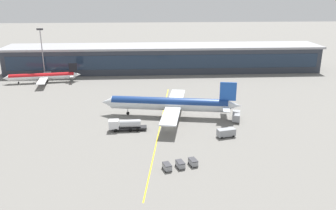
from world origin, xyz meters
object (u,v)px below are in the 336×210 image
object	(u,v)px
fuel_tanker	(125,125)
baggage_cart_2	(193,162)
main_airliner	(170,104)
commuter_jet_far	(42,76)
crew_van	(227,132)
baggage_cart_1	(180,164)
baggage_cart_0	(167,167)
lavatory_truck	(236,116)

from	to	relation	value
fuel_tanker	baggage_cart_2	world-z (taller)	fuel_tanker
main_airliner	baggage_cart_2	size ratio (longest dim) A/B	15.02
baggage_cart_2	commuter_jet_far	size ratio (longest dim) A/B	0.09
crew_van	baggage_cart_1	bearing A→B (deg)	-130.78
crew_van	baggage_cart_0	bearing A→B (deg)	-134.79
baggage_cart_2	lavatory_truck	bearing A→B (deg)	58.66
lavatory_truck	commuter_jet_far	bearing A→B (deg)	145.01
baggage_cart_1	lavatory_truck	bearing A→B (deg)	55.16
commuter_jet_far	main_airliner	bearing A→B (deg)	-41.21
fuel_tanker	baggage_cart_2	distance (m)	27.83
crew_van	fuel_tanker	bearing A→B (deg)	167.39
crew_van	baggage_cart_0	distance (m)	24.83
main_airliner	lavatory_truck	size ratio (longest dim) A/B	7.20
main_airliner	baggage_cart_1	size ratio (longest dim) A/B	15.02
main_airliner	commuter_jet_far	xyz separation A→B (m)	(-52.77, 46.21, -1.41)
crew_van	baggage_cart_2	bearing A→B (deg)	-125.66
main_airliner	commuter_jet_far	bearing A→B (deg)	138.79
main_airliner	crew_van	size ratio (longest dim) A/B	8.34
baggage_cart_1	crew_van	bearing A→B (deg)	49.22
baggage_cart_2	commuter_jet_far	xyz separation A→B (m)	(-55.93, 79.25, 1.99)
crew_van	commuter_jet_far	size ratio (longest dim) A/B	0.16
fuel_tanker	baggage_cart_2	size ratio (longest dim) A/B	3.65
main_airliner	fuel_tanker	bearing A→B (deg)	-141.45
fuel_tanker	crew_van	size ratio (longest dim) A/B	2.03
main_airliner	baggage_cart_0	world-z (taller)	main_airliner
crew_van	baggage_cart_0	xyz separation A→B (m)	(-17.49, -17.62, -0.53)
lavatory_truck	commuter_jet_far	world-z (taller)	commuter_jet_far
lavatory_truck	baggage_cart_0	world-z (taller)	lavatory_truck
baggage_cart_0	baggage_cart_1	world-z (taller)	same
baggage_cart_2	commuter_jet_far	bearing A→B (deg)	125.21
baggage_cart_1	fuel_tanker	bearing A→B (deg)	120.90
main_airliner	fuel_tanker	world-z (taller)	main_airliner
main_airliner	baggage_cart_1	distance (m)	34.11
lavatory_truck	baggage_cart_2	bearing A→B (deg)	-121.34
fuel_tanker	crew_van	distance (m)	28.91
fuel_tanker	crew_van	world-z (taller)	fuel_tanker
baggage_cart_1	main_airliner	bearing A→B (deg)	90.15
lavatory_truck	baggage_cart_2	size ratio (longest dim) A/B	2.09
commuter_jet_far	fuel_tanker	bearing A→B (deg)	-55.62
lavatory_truck	commuter_jet_far	xyz separation A→B (m)	(-73.06, 51.13, 1.35)
crew_van	baggage_cart_0	world-z (taller)	crew_van
fuel_tanker	baggage_cart_1	xyz separation A→B (m)	(13.78, -23.03, -0.96)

